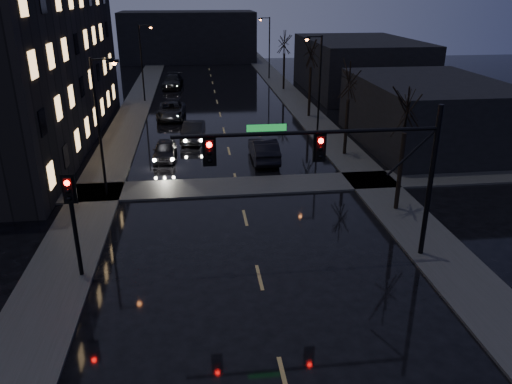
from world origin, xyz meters
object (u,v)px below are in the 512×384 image
object	(u,v)px
oncoming_car_a	(165,150)
oncoming_car_c	(171,110)
lead_car	(264,149)
oncoming_car_b	(193,132)
oncoming_car_d	(173,81)

from	to	relation	value
oncoming_car_a	oncoming_car_c	bearing A→B (deg)	91.59
oncoming_car_c	lead_car	size ratio (longest dim) A/B	1.09
oncoming_car_a	oncoming_car_b	distance (m)	4.87
oncoming_car_a	lead_car	bearing A→B (deg)	-8.06
oncoming_car_c	oncoming_car_a	bearing A→B (deg)	-88.06
oncoming_car_d	oncoming_car_c	bearing A→B (deg)	-83.43
oncoming_car_d	oncoming_car_a	bearing A→B (deg)	-84.10
oncoming_car_b	oncoming_car_d	distance (m)	24.09
oncoming_car_b	oncoming_car_c	distance (m)	8.14
oncoming_car_c	lead_car	world-z (taller)	lead_car
oncoming_car_b	oncoming_car_c	world-z (taller)	oncoming_car_c
oncoming_car_c	oncoming_car_d	distance (m)	16.09
oncoming_car_d	lead_car	size ratio (longest dim) A/B	1.11
oncoming_car_b	oncoming_car_d	size ratio (longest dim) A/B	0.82
oncoming_car_a	oncoming_car_d	bearing A→B (deg)	92.47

